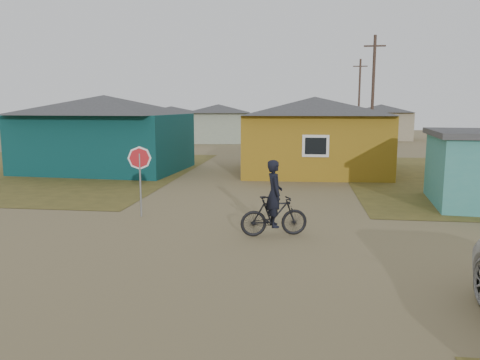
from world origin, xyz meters
name	(u,v)px	position (x,y,z in m)	size (l,w,h in m)	color
ground	(219,255)	(0.00, 0.00, 0.00)	(120.00, 120.00, 0.00)	olive
grass_nw	(7,170)	(-14.00, 13.00, 0.01)	(20.00, 18.00, 0.00)	brown
house_teal	(105,132)	(-8.50, 13.50, 2.05)	(8.93, 7.08, 4.00)	#093133
house_yellow	(314,134)	(2.50, 14.00, 2.00)	(7.72, 6.76, 3.90)	#8F6916
house_pale_west	(219,123)	(-6.00, 34.00, 1.86)	(7.04, 6.15, 3.60)	gray
house_beige_east	(381,121)	(10.00, 40.00, 1.86)	(6.95, 6.05, 3.60)	gray
house_pale_north	(172,120)	(-14.00, 46.00, 1.75)	(6.28, 5.81, 3.40)	gray
utility_pole_near	(373,95)	(6.50, 22.00, 4.14)	(1.40, 0.20, 8.00)	#412F27
utility_pole_far	(359,99)	(7.50, 38.00, 4.14)	(1.40, 0.20, 8.00)	#412F27
stop_sign	(140,165)	(-3.08, 3.47, 1.64)	(0.72, 0.11, 2.21)	gray
cyclist	(274,208)	(1.17, 1.82, 0.74)	(1.87, 0.97, 2.04)	black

